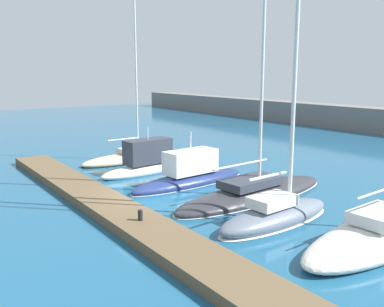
% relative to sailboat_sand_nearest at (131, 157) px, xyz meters
% --- Properties ---
extents(ground_plane, '(120.00, 120.00, 0.00)m').
position_rel_sailboat_sand_nearest_xyz_m(ground_plane, '(9.31, -3.96, -0.28)').
color(ground_plane, '#1E567A').
extents(dock_pier, '(26.17, 2.14, 0.44)m').
position_rel_sailboat_sand_nearest_xyz_m(dock_pier, '(9.31, -6.11, -0.06)').
color(dock_pier, brown).
rests_on(dock_pier, ground_plane).
extents(sailboat_sand_nearest, '(2.46, 7.88, 15.75)m').
position_rel_sailboat_sand_nearest_xyz_m(sailboat_sand_nearest, '(0.00, 0.00, 0.00)').
color(sailboat_sand_nearest, beige).
rests_on(sailboat_sand_nearest, ground_plane).
extents(motorboat_white_second, '(2.24, 6.81, 3.18)m').
position_rel_sailboat_sand_nearest_xyz_m(motorboat_white_second, '(3.91, -0.78, 0.44)').
color(motorboat_white_second, white).
rests_on(motorboat_white_second, ground_plane).
extents(motorboat_navy_third, '(2.65, 8.19, 3.44)m').
position_rel_sailboat_sand_nearest_xyz_m(motorboat_navy_third, '(7.80, -0.16, 0.18)').
color(motorboat_navy_third, navy).
rests_on(motorboat_navy_third, ground_plane).
extents(sailboat_charcoal_fourth, '(3.59, 10.75, 18.44)m').
position_rel_sailboat_sand_nearest_xyz_m(sailboat_charcoal_fourth, '(11.91, 1.01, 0.01)').
color(sailboat_charcoal_fourth, '#2D2D33').
rests_on(sailboat_charcoal_fourth, ground_plane).
extents(sailboat_slate_fifth, '(2.29, 6.64, 13.95)m').
position_rel_sailboat_sand_nearest_xyz_m(sailboat_slate_fifth, '(15.26, -0.90, 0.20)').
color(sailboat_slate_fifth, slate).
rests_on(sailboat_slate_fifth, ground_plane).
extents(dock_bollard, '(0.20, 0.20, 0.44)m').
position_rel_sailboat_sand_nearest_xyz_m(dock_bollard, '(12.70, -6.11, 0.38)').
color(dock_bollard, black).
rests_on(dock_bollard, dock_pier).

